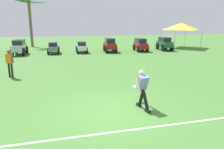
# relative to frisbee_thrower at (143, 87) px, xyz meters

# --- Properties ---
(ground_plane) EXTENTS (80.00, 80.00, 0.00)m
(ground_plane) POSITION_rel_frisbee_thrower_xyz_m (-1.02, 0.01, -0.80)
(ground_plane) COLOR #477934
(field_line_paint) EXTENTS (22.05, 0.62, 0.01)m
(field_line_paint) POSITION_rel_frisbee_thrower_xyz_m (-1.02, -1.47, -0.80)
(field_line_paint) COLOR white
(field_line_paint) RESTS_ON ground_plane
(frisbee_thrower) EXTENTS (0.47, 1.12, 1.42)m
(frisbee_thrower) POSITION_rel_frisbee_thrower_xyz_m (0.00, 0.00, 0.00)
(frisbee_thrower) COLOR black
(frisbee_thrower) RESTS_ON ground_plane
(frisbee_in_flight) EXTENTS (0.36, 0.36, 0.08)m
(frisbee_in_flight) POSITION_rel_frisbee_thrower_xyz_m (0.06, 0.81, -0.21)
(frisbee_in_flight) COLOR white
(teammate_near_sideline) EXTENTS (0.48, 0.33, 1.56)m
(teammate_near_sideline) POSITION_rel_frisbee_thrower_xyz_m (-5.60, 5.98, 0.14)
(teammate_near_sideline) COLOR black
(teammate_near_sideline) RESTS_ON ground_plane
(parked_car_slot_a) EXTENTS (1.29, 2.40, 1.40)m
(parked_car_slot_a) POSITION_rel_frisbee_thrower_xyz_m (-6.58, 15.00, -0.06)
(parked_car_slot_a) COLOR #B7BABF
(parked_car_slot_a) RESTS_ON ground_plane
(parked_car_slot_b) EXTENTS (1.14, 2.23, 1.10)m
(parked_car_slot_b) POSITION_rel_frisbee_thrower_xyz_m (-3.47, 15.10, -0.23)
(parked_car_slot_b) COLOR slate
(parked_car_slot_b) RESTS_ON ground_plane
(parked_car_slot_c) EXTENTS (1.12, 2.22, 1.10)m
(parked_car_slot_c) POSITION_rel_frisbee_thrower_xyz_m (-0.72, 15.15, -0.23)
(parked_car_slot_c) COLOR silver
(parked_car_slot_c) RESTS_ON ground_plane
(parked_car_slot_d) EXTENTS (1.31, 2.41, 1.40)m
(parked_car_slot_d) POSITION_rel_frisbee_thrower_xyz_m (2.16, 14.93, -0.06)
(parked_car_slot_d) COLOR maroon
(parked_car_slot_d) RESTS_ON ground_plane
(parked_car_slot_e) EXTENTS (1.32, 2.47, 1.34)m
(parked_car_slot_e) POSITION_rel_frisbee_thrower_xyz_m (5.48, 14.87, -0.08)
(parked_car_slot_e) COLOR maroon
(parked_car_slot_e) RESTS_ON ground_plane
(parked_car_slot_f) EXTENTS (1.29, 2.40, 1.40)m
(parked_car_slot_f) POSITION_rel_frisbee_thrower_xyz_m (8.29, 14.96, -0.06)
(parked_car_slot_f) COLOR #235133
(parked_car_slot_f) RESTS_ON ground_plane
(palm_tree_left_of_centre) EXTENTS (3.70, 3.57, 5.76)m
(palm_tree_left_of_centre) POSITION_rel_frisbee_thrower_xyz_m (-6.17, 21.61, 2.76)
(palm_tree_left_of_centre) COLOR brown
(palm_tree_left_of_centre) RESTS_ON ground_plane
(event_tent) EXTENTS (3.54, 3.54, 2.92)m
(event_tent) POSITION_rel_frisbee_thrower_xyz_m (11.22, 16.75, 1.71)
(event_tent) COLOR #B2B5BA
(event_tent) RESTS_ON ground_plane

